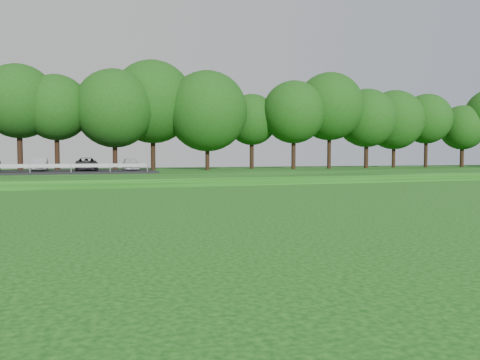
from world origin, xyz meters
name	(u,v)px	position (x,y,z in m)	size (l,w,h in m)	color
berm	(263,173)	(0.00, 34.00, 0.30)	(130.00, 30.00, 0.60)	#0C3C0B
walking_path	(329,183)	(0.00, 20.00, 0.02)	(130.00, 1.60, 0.04)	gray
treeline	(250,104)	(0.00, 38.00, 8.10)	(104.00, 7.00, 15.00)	#1A410F
parking_lot	(17,168)	(-23.86, 32.82, 1.06)	(24.00, 9.00, 1.38)	black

